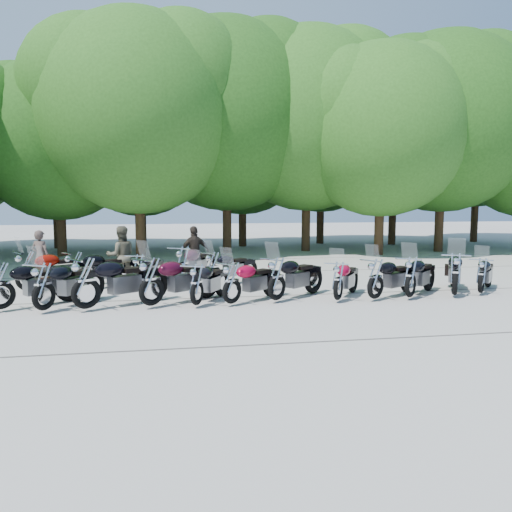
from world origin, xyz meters
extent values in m
plane|color=#9E988F|center=(0.00, 0.00, 0.00)|extent=(90.00, 90.00, 0.00)
cylinder|color=#3A2614|center=(-7.25, 12.84, 1.65)|extent=(0.44, 0.44, 3.31)
sphere|color=#286319|center=(-7.25, 12.84, 5.32)|extent=(7.31, 7.31, 7.31)
cylinder|color=#3A2614|center=(-3.57, 11.24, 1.97)|extent=(0.44, 0.44, 3.93)
sphere|color=#357721|center=(-3.57, 11.24, 6.33)|extent=(8.70, 8.70, 8.70)
cylinder|color=#3A2614|center=(0.54, 13.09, 2.06)|extent=(0.44, 0.44, 4.13)
sphere|color=#286319|center=(0.54, 13.09, 6.64)|extent=(9.13, 9.13, 9.13)
cylinder|color=#3A2614|center=(4.61, 13.20, 2.05)|extent=(0.44, 0.44, 4.09)
sphere|color=#357721|center=(4.61, 13.20, 6.58)|extent=(9.04, 9.04, 9.04)
cylinder|color=#3A2614|center=(7.55, 10.82, 1.81)|extent=(0.44, 0.44, 3.62)
sphere|color=#357721|center=(7.55, 10.82, 5.82)|extent=(8.00, 8.00, 8.00)
cylinder|color=#3A2614|center=(11.20, 11.78, 1.99)|extent=(0.44, 0.44, 3.98)
sphere|color=#286319|center=(11.20, 11.78, 6.40)|extent=(8.79, 8.79, 8.79)
cylinder|color=#3A2614|center=(-8.29, 16.97, 1.76)|extent=(0.44, 0.44, 3.52)
sphere|color=#357721|center=(-8.29, 16.97, 5.66)|extent=(7.78, 7.78, 7.78)
cylinder|color=#3A2614|center=(-3.76, 16.43, 1.71)|extent=(0.44, 0.44, 3.42)
sphere|color=#286319|center=(-3.76, 16.43, 5.50)|extent=(7.56, 7.56, 7.56)
cylinder|color=#3A2614|center=(1.80, 16.47, 1.78)|extent=(0.44, 0.44, 3.56)
sphere|color=#286319|center=(1.80, 16.47, 5.73)|extent=(7.88, 7.88, 7.88)
cylinder|color=#3A2614|center=(6.69, 17.47, 1.88)|extent=(0.44, 0.44, 3.76)
sphere|color=#286319|center=(6.69, 17.47, 6.04)|extent=(8.31, 8.31, 8.31)
cylinder|color=#3A2614|center=(10.68, 16.09, 1.81)|extent=(0.44, 0.44, 3.63)
sphere|color=#357721|center=(10.68, 16.09, 5.83)|extent=(8.02, 8.02, 8.02)
cylinder|color=#3A2614|center=(16.61, 17.02, 2.19)|extent=(0.44, 0.44, 4.37)
sphere|color=#286319|center=(16.61, 17.02, 7.03)|extent=(9.67, 9.67, 9.67)
imported|color=#4D3D37|center=(-6.26, 4.80, 0.83)|extent=(0.72, 0.61, 1.67)
imported|color=brown|center=(-3.74, 3.98, 0.91)|extent=(1.01, 0.86, 1.81)
imported|color=#2A231C|center=(-1.48, 4.78, 0.88)|extent=(1.11, 0.75, 1.76)
camera|label=1|loc=(-2.25, -11.57, 2.57)|focal=35.00mm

